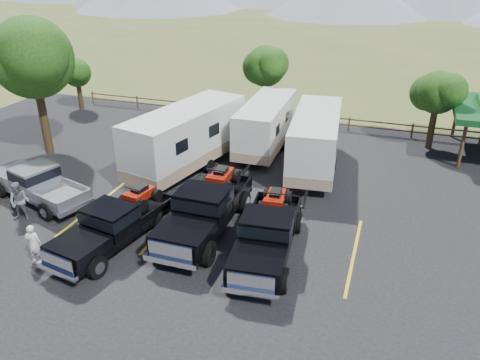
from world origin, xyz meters
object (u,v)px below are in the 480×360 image
(rig_left, at_px, (115,223))
(person_b, at_px, (20,202))
(rig_right, at_px, (268,232))
(trailer_right, at_px, (315,141))
(pickup_silver, at_px, (38,184))
(person_a, at_px, (34,244))
(rig_center, at_px, (206,207))
(tree_big_nw, at_px, (32,58))
(trailer_center, at_px, (266,125))
(trailer_left, at_px, (186,139))

(rig_left, height_order, person_b, rig_left)
(rig_right, bearing_deg, trailer_right, 83.24)
(pickup_silver, bearing_deg, rig_right, 103.47)
(person_a, bearing_deg, rig_center, -157.92)
(tree_big_nw, xyz_separation_m, rig_left, (9.28, -7.30, -4.60))
(trailer_right, bearing_deg, person_b, -145.18)
(rig_left, bearing_deg, trailer_center, 86.11)
(trailer_center, bearing_deg, rig_center, -90.59)
(trailer_left, relative_size, person_b, 5.40)
(rig_center, xyz_separation_m, trailer_left, (-3.37, 5.44, 0.71))
(trailer_center, height_order, pickup_silver, trailer_center)
(trailer_right, bearing_deg, rig_center, -118.03)
(rig_center, relative_size, pickup_silver, 1.09)
(rig_right, height_order, person_b, rig_right)
(trailer_left, height_order, trailer_right, trailer_left)
(rig_left, xyz_separation_m, trailer_center, (2.93, 11.73, 0.59))
(rig_right, bearing_deg, pickup_silver, 170.92)
(rig_center, height_order, trailer_left, trailer_left)
(trailer_left, bearing_deg, rig_right, -32.36)
(trailer_left, xyz_separation_m, trailer_center, (3.25, 4.13, -0.23))
(rig_center, distance_m, trailer_center, 9.59)
(tree_big_nw, xyz_separation_m, trailer_center, (12.20, 4.44, -4.00))
(tree_big_nw, bearing_deg, person_b, -58.65)
(trailer_center, height_order, person_a, trailer_center)
(tree_big_nw, xyz_separation_m, rig_center, (12.33, -5.14, -4.48))
(trailer_left, xyz_separation_m, trailer_right, (6.52, 2.25, -0.14))
(rig_center, height_order, trailer_center, trailer_center)
(rig_center, relative_size, trailer_left, 0.68)
(trailer_left, height_order, person_a, trailer_left)
(trailer_left, bearing_deg, person_a, -88.36)
(trailer_center, bearing_deg, person_a, -111.70)
(rig_left, distance_m, pickup_silver, 5.81)
(pickup_silver, distance_m, person_b, 1.79)
(rig_left, xyz_separation_m, pickup_silver, (-5.45, 1.99, -0.04))
(person_a, bearing_deg, trailer_right, -142.13)
(trailer_left, bearing_deg, rig_center, -45.53)
(rig_right, distance_m, trailer_left, 8.99)
(rig_left, bearing_deg, tree_big_nw, 151.93)
(pickup_silver, bearing_deg, tree_big_nw, -127.09)
(person_b, bearing_deg, tree_big_nw, 103.64)
(person_a, xyz_separation_m, person_b, (-2.77, 2.39, 0.10))
(rig_right, distance_m, person_a, 8.90)
(tree_big_nw, relative_size, person_a, 4.82)
(pickup_silver, xyz_separation_m, person_b, (0.46, -1.73, -0.01))
(tree_big_nw, bearing_deg, rig_center, -22.63)
(tree_big_nw, xyz_separation_m, trailer_right, (15.48, 2.56, -3.91))
(rig_center, xyz_separation_m, trailer_center, (-0.12, 9.57, 0.48))
(rig_center, bearing_deg, person_a, -140.84)
(tree_big_nw, relative_size, rig_center, 1.17)
(rig_left, relative_size, trailer_center, 0.73)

